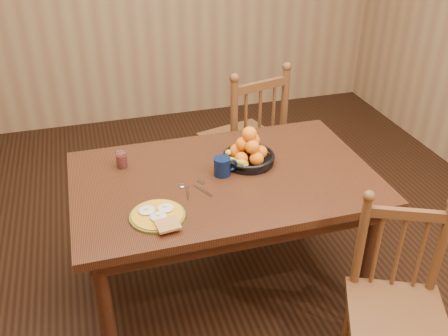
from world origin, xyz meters
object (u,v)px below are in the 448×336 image
object	(u,v)px
breakfast_plate	(158,215)
dining_table	(224,189)
chair_far	(245,140)
fruit_bowl	(248,153)
coffee_mug	(223,166)
chair_near	(396,306)

from	to	relation	value
breakfast_plate	dining_table	bearing A→B (deg)	33.90
chair_far	fruit_bowl	size ratio (longest dim) A/B	3.69
dining_table	chair_far	xyz separation A→B (m)	(0.38, 0.78, -0.14)
breakfast_plate	fruit_bowl	world-z (taller)	fruit_bowl
chair_far	fruit_bowl	bearing A→B (deg)	57.72
coffee_mug	chair_far	bearing A→B (deg)	63.13
dining_table	coffee_mug	world-z (taller)	coffee_mug
chair_near	breakfast_plate	distance (m)	1.16
chair_near	chair_far	bearing A→B (deg)	120.82
breakfast_plate	chair_far	bearing A→B (deg)	53.12
chair_near	breakfast_plate	world-z (taller)	chair_near
chair_far	coffee_mug	distance (m)	0.90
breakfast_plate	fruit_bowl	xyz separation A→B (m)	(0.57, 0.37, 0.05)
chair_near	fruit_bowl	world-z (taller)	fruit_bowl
chair_near	coffee_mug	world-z (taller)	chair_near
dining_table	chair_near	xyz separation A→B (m)	(0.57, -0.84, -0.21)
fruit_bowl	chair_far	bearing A→B (deg)	72.49
dining_table	chair_far	size ratio (longest dim) A/B	1.49
coffee_mug	fruit_bowl	size ratio (longest dim) A/B	0.46
chair_far	chair_near	xyz separation A→B (m)	(0.18, -1.61, -0.06)
breakfast_plate	coffee_mug	xyz separation A→B (m)	(0.40, 0.29, 0.04)
chair_near	coffee_mug	xyz separation A→B (m)	(-0.57, 0.86, 0.34)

